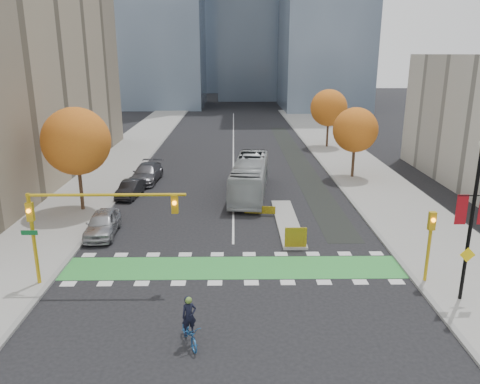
{
  "coord_description": "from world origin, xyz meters",
  "views": [
    {
      "loc": [
        0.07,
        -23.53,
        12.06
      ],
      "look_at": [
        0.47,
        7.01,
        3.0
      ],
      "focal_mm": 35.0,
      "sensor_mm": 36.0,
      "label": 1
    }
  ],
  "objects_px": {
    "hazard_board": "(296,237)",
    "tree_west": "(76,141)",
    "traffic_signal_west": "(80,215)",
    "cyclist": "(189,329)",
    "traffic_signal_east": "(430,236)",
    "bus": "(250,177)",
    "tree_east_far": "(329,108)",
    "banner_lamppost": "(472,215)",
    "parked_car_c": "(147,173)",
    "parked_car_a": "(103,224)",
    "parked_car_b": "(130,189)",
    "tree_east_near": "(355,130)"
  },
  "relations": [
    {
      "from": "parked_car_a",
      "to": "parked_car_c",
      "type": "bearing_deg",
      "value": 85.04
    },
    {
      "from": "hazard_board",
      "to": "parked_car_c",
      "type": "height_order",
      "value": "parked_car_c"
    },
    {
      "from": "bus",
      "to": "parked_car_a",
      "type": "height_order",
      "value": "bus"
    },
    {
      "from": "tree_east_far",
      "to": "parked_car_a",
      "type": "relative_size",
      "value": 1.57
    },
    {
      "from": "traffic_signal_east",
      "to": "bus",
      "type": "relative_size",
      "value": 0.36
    },
    {
      "from": "tree_east_far",
      "to": "banner_lamppost",
      "type": "height_order",
      "value": "banner_lamppost"
    },
    {
      "from": "hazard_board",
      "to": "bus",
      "type": "height_order",
      "value": "bus"
    },
    {
      "from": "tree_east_far",
      "to": "banner_lamppost",
      "type": "relative_size",
      "value": 0.92
    },
    {
      "from": "parked_car_b",
      "to": "traffic_signal_east",
      "type": "bearing_deg",
      "value": -33.07
    },
    {
      "from": "tree_east_far",
      "to": "parked_car_a",
      "type": "bearing_deg",
      "value": -124.58
    },
    {
      "from": "hazard_board",
      "to": "parked_car_a",
      "type": "bearing_deg",
      "value": 168.63
    },
    {
      "from": "traffic_signal_west",
      "to": "parked_car_c",
      "type": "relative_size",
      "value": 1.45
    },
    {
      "from": "hazard_board",
      "to": "parked_car_c",
      "type": "bearing_deg",
      "value": 126.84
    },
    {
      "from": "tree_west",
      "to": "cyclist",
      "type": "relative_size",
      "value": 3.63
    },
    {
      "from": "tree_west",
      "to": "traffic_signal_east",
      "type": "bearing_deg",
      "value": -29.07
    },
    {
      "from": "tree_east_near",
      "to": "cyclist",
      "type": "bearing_deg",
      "value": -116.34
    },
    {
      "from": "tree_east_near",
      "to": "parked_car_b",
      "type": "height_order",
      "value": "tree_east_near"
    },
    {
      "from": "traffic_signal_west",
      "to": "cyclist",
      "type": "height_order",
      "value": "traffic_signal_west"
    },
    {
      "from": "hazard_board",
      "to": "bus",
      "type": "relative_size",
      "value": 0.12
    },
    {
      "from": "parked_car_b",
      "to": "traffic_signal_west",
      "type": "bearing_deg",
      "value": -79.35
    },
    {
      "from": "traffic_signal_east",
      "to": "parked_car_b",
      "type": "distance_m",
      "value": 25.53
    },
    {
      "from": "traffic_signal_west",
      "to": "banner_lamppost",
      "type": "bearing_deg",
      "value": -5.86
    },
    {
      "from": "hazard_board",
      "to": "parked_car_c",
      "type": "distance_m",
      "value": 20.79
    },
    {
      "from": "parked_car_b",
      "to": "tree_east_near",
      "type": "bearing_deg",
      "value": 23.25
    },
    {
      "from": "parked_car_a",
      "to": "hazard_board",
      "type": "bearing_deg",
      "value": -14.16
    },
    {
      "from": "banner_lamppost",
      "to": "bus",
      "type": "bearing_deg",
      "value": 118.16
    },
    {
      "from": "parked_car_a",
      "to": "parked_car_b",
      "type": "relative_size",
      "value": 1.13
    },
    {
      "from": "tree_west",
      "to": "traffic_signal_east",
      "type": "distance_m",
      "value": 25.9
    },
    {
      "from": "traffic_signal_east",
      "to": "bus",
      "type": "bearing_deg",
      "value": 118.34
    },
    {
      "from": "banner_lamppost",
      "to": "bus",
      "type": "height_order",
      "value": "banner_lamppost"
    },
    {
      "from": "parked_car_a",
      "to": "parked_car_c",
      "type": "distance_m",
      "value": 14.04
    },
    {
      "from": "hazard_board",
      "to": "parked_car_a",
      "type": "distance_m",
      "value": 13.26
    },
    {
      "from": "hazard_board",
      "to": "tree_east_far",
      "type": "height_order",
      "value": "tree_east_far"
    },
    {
      "from": "traffic_signal_west",
      "to": "banner_lamppost",
      "type": "relative_size",
      "value": 1.03
    },
    {
      "from": "hazard_board",
      "to": "tree_east_near",
      "type": "xyz_separation_m",
      "value": [
        8.0,
        17.8,
        4.06
      ]
    },
    {
      "from": "cyclist",
      "to": "parked_car_c",
      "type": "height_order",
      "value": "cyclist"
    },
    {
      "from": "parked_car_a",
      "to": "tree_west",
      "type": "bearing_deg",
      "value": 117.26
    },
    {
      "from": "tree_east_near",
      "to": "cyclist",
      "type": "distance_m",
      "value": 31.5
    },
    {
      "from": "cyclist",
      "to": "parked_car_c",
      "type": "distance_m",
      "value": 27.63
    },
    {
      "from": "traffic_signal_east",
      "to": "parked_car_a",
      "type": "distance_m",
      "value": 20.92
    },
    {
      "from": "hazard_board",
      "to": "cyclist",
      "type": "distance_m",
      "value": 11.76
    },
    {
      "from": "hazard_board",
      "to": "tree_west",
      "type": "distance_m",
      "value": 18.44
    },
    {
      "from": "parked_car_a",
      "to": "parked_car_b",
      "type": "xyz_separation_m",
      "value": [
        0.0,
        9.03,
        -0.12
      ]
    },
    {
      "from": "parked_car_a",
      "to": "cyclist",
      "type": "bearing_deg",
      "value": -63.65
    },
    {
      "from": "hazard_board",
      "to": "cyclist",
      "type": "relative_size",
      "value": 0.62
    },
    {
      "from": "hazard_board",
      "to": "tree_west",
      "type": "xyz_separation_m",
      "value": [
        -16.0,
        7.8,
        4.82
      ]
    },
    {
      "from": "hazard_board",
      "to": "banner_lamppost",
      "type": "relative_size",
      "value": 0.17
    },
    {
      "from": "traffic_signal_west",
      "to": "parked_car_b",
      "type": "relative_size",
      "value": 1.98
    },
    {
      "from": "tree_west",
      "to": "bus",
      "type": "height_order",
      "value": "tree_west"
    },
    {
      "from": "tree_west",
      "to": "tree_east_near",
      "type": "bearing_deg",
      "value": 22.62
    }
  ]
}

